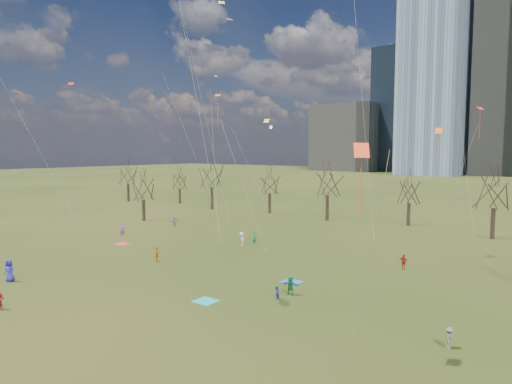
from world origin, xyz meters
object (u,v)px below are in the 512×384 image
Objects in this scene: blanket_teal at (206,301)px; person_0 at (9,271)px; blanket_crimson at (122,244)px; person_4 at (157,254)px; blanket_navy at (291,282)px.

person_0 is (-16.86, -6.40, 0.94)m from blanket_teal.
blanket_teal and blanket_crimson have the same top height.
person_4 reaches higher than blanket_crimson.
blanket_teal is 13.53m from person_4.
blanket_navy is at bearing -137.42° from person_4.
blanket_teal is 1.00× the size of blanket_crimson.
blanket_navy is 1.04× the size of person_4.
blanket_teal is at bearing -171.60° from person_4.
person_0 is at bearing 102.95° from person_4.
person_4 is (4.65, 12.21, -0.18)m from person_0.
person_0 is (-19.24, -14.45, 0.94)m from blanket_navy.
blanket_navy is 0.84× the size of person_0.
blanket_navy is 1.00× the size of blanket_crimson.
blanket_crimson is 1.04× the size of person_4.
blanket_teal is 18.06m from person_0.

